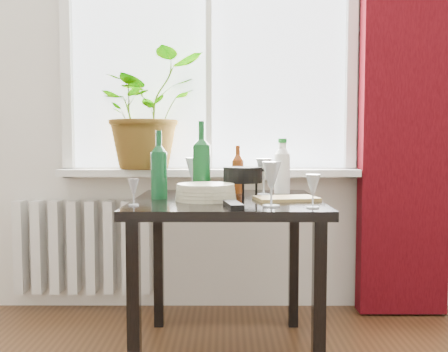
{
  "coord_description": "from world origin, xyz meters",
  "views": [
    {
      "loc": [
        0.1,
        -0.74,
        1.01
      ],
      "look_at": [
        0.09,
        1.55,
        0.85
      ],
      "focal_mm": 40.0,
      "sensor_mm": 36.0,
      "label": 1
    }
  ],
  "objects_px": {
    "wine_bottle_right": "(202,158)",
    "wineglass_back_left": "(192,174)",
    "fondue_pot": "(243,182)",
    "tv_remote": "(233,205)",
    "wineglass_front_right": "(271,184)",
    "wine_bottle_left": "(159,164)",
    "radiator": "(83,247)",
    "potted_plant": "(147,111)",
    "cleaning_bottle": "(282,166)",
    "wineglass_front_left": "(134,192)",
    "plate_stack": "(206,192)",
    "cutting_board": "(286,198)",
    "table": "(226,219)",
    "wineglass_far_right": "(313,191)",
    "wineglass_back_center": "(264,176)",
    "bottle_amber": "(238,169)"
  },
  "relations": [
    {
      "from": "wineglass_far_right",
      "to": "wineglass_back_center",
      "type": "relative_size",
      "value": 0.74
    },
    {
      "from": "wineglass_front_left",
      "to": "potted_plant",
      "type": "bearing_deg",
      "value": 95.17
    },
    {
      "from": "cutting_board",
      "to": "plate_stack",
      "type": "bearing_deg",
      "value": -178.17
    },
    {
      "from": "wine_bottle_right",
      "to": "wineglass_back_left",
      "type": "xyz_separation_m",
      "value": [
        -0.06,
        0.2,
        -0.09
      ]
    },
    {
      "from": "cleaning_bottle",
      "to": "fondue_pot",
      "type": "height_order",
      "value": "cleaning_bottle"
    },
    {
      "from": "wineglass_front_right",
      "to": "wineglass_back_left",
      "type": "bearing_deg",
      "value": 120.67
    },
    {
      "from": "wineglass_front_right",
      "to": "fondue_pot",
      "type": "relative_size",
      "value": 0.89
    },
    {
      "from": "wine_bottle_left",
      "to": "wineglass_back_center",
      "type": "height_order",
      "value": "wine_bottle_left"
    },
    {
      "from": "wine_bottle_right",
      "to": "wineglass_front_right",
      "type": "height_order",
      "value": "wine_bottle_right"
    },
    {
      "from": "wineglass_back_left",
      "to": "wineglass_front_left",
      "type": "xyz_separation_m",
      "value": [
        -0.2,
        -0.58,
        -0.04
      ]
    },
    {
      "from": "potted_plant",
      "to": "fondue_pot",
      "type": "distance_m",
      "value": 0.84
    },
    {
      "from": "wineglass_back_center",
      "to": "wineglass_back_left",
      "type": "xyz_separation_m",
      "value": [
        -0.36,
        0.19,
        -0.0
      ]
    },
    {
      "from": "cleaning_bottle",
      "to": "wineglass_front_right",
      "type": "height_order",
      "value": "cleaning_bottle"
    },
    {
      "from": "wine_bottle_right",
      "to": "tv_remote",
      "type": "xyz_separation_m",
      "value": [
        0.15,
        -0.43,
        -0.18
      ]
    },
    {
      "from": "table",
      "to": "wine_bottle_right",
      "type": "relative_size",
      "value": 2.3
    },
    {
      "from": "fondue_pot",
      "to": "tv_remote",
      "type": "xyz_separation_m",
      "value": [
        -0.05,
        -0.37,
        -0.06
      ]
    },
    {
      "from": "table",
      "to": "wine_bottle_left",
      "type": "bearing_deg",
      "value": 179.05
    },
    {
      "from": "wineglass_front_right",
      "to": "cleaning_bottle",
      "type": "bearing_deg",
      "value": 78.88
    },
    {
      "from": "wine_bottle_left",
      "to": "plate_stack",
      "type": "distance_m",
      "value": 0.26
    },
    {
      "from": "wine_bottle_left",
      "to": "wineglass_back_left",
      "type": "height_order",
      "value": "wine_bottle_left"
    },
    {
      "from": "table",
      "to": "wineglass_far_right",
      "type": "xyz_separation_m",
      "value": [
        0.34,
        -0.32,
        0.16
      ]
    },
    {
      "from": "radiator",
      "to": "plate_stack",
      "type": "bearing_deg",
      "value": -42.43
    },
    {
      "from": "wineglass_front_right",
      "to": "potted_plant",
      "type": "bearing_deg",
      "value": 126.06
    },
    {
      "from": "wineglass_front_left",
      "to": "wineglass_front_right",
      "type": "bearing_deg",
      "value": -2.53
    },
    {
      "from": "radiator",
      "to": "wineglass_far_right",
      "type": "relative_size",
      "value": 5.81
    },
    {
      "from": "wine_bottle_left",
      "to": "cutting_board",
      "type": "bearing_deg",
      "value": -5.53
    },
    {
      "from": "plate_stack",
      "to": "fondue_pot",
      "type": "xyz_separation_m",
      "value": [
        0.17,
        0.14,
        0.04
      ]
    },
    {
      "from": "radiator",
      "to": "potted_plant",
      "type": "relative_size",
      "value": 1.19
    },
    {
      "from": "wineglass_far_right",
      "to": "cutting_board",
      "type": "bearing_deg",
      "value": 105.2
    },
    {
      "from": "wineglass_back_center",
      "to": "cutting_board",
      "type": "distance_m",
      "value": 0.24
    },
    {
      "from": "wine_bottle_left",
      "to": "wineglass_front_right",
      "type": "relative_size",
      "value": 1.7
    },
    {
      "from": "tv_remote",
      "to": "wineglass_back_left",
      "type": "bearing_deg",
      "value": 98.17
    },
    {
      "from": "wineglass_back_center",
      "to": "plate_stack",
      "type": "xyz_separation_m",
      "value": [
        -0.28,
        -0.22,
        -0.06
      ]
    },
    {
      "from": "radiator",
      "to": "wineglass_back_left",
      "type": "relative_size",
      "value": 4.35
    },
    {
      "from": "bottle_amber",
      "to": "wineglass_back_left",
      "type": "distance_m",
      "value": 0.26
    },
    {
      "from": "plate_stack",
      "to": "wineglass_front_left",
      "type": "bearing_deg",
      "value": -147.76
    },
    {
      "from": "wineglass_back_center",
      "to": "wine_bottle_right",
      "type": "bearing_deg",
      "value": -176.58
    },
    {
      "from": "wineglass_front_right",
      "to": "cutting_board",
      "type": "height_order",
      "value": "wineglass_front_right"
    },
    {
      "from": "potted_plant",
      "to": "tv_remote",
      "type": "relative_size",
      "value": 3.65
    },
    {
      "from": "fondue_pot",
      "to": "table",
      "type": "bearing_deg",
      "value": -153.13
    },
    {
      "from": "plate_stack",
      "to": "radiator",
      "type": "bearing_deg",
      "value": 137.57
    },
    {
      "from": "bottle_amber",
      "to": "cutting_board",
      "type": "relative_size",
      "value": 0.91
    },
    {
      "from": "wine_bottle_left",
      "to": "wineglass_back_left",
      "type": "bearing_deg",
      "value": 68.43
    },
    {
      "from": "bottle_amber",
      "to": "wineglass_far_right",
      "type": "xyz_separation_m",
      "value": [
        0.28,
        -0.57,
        -0.06
      ]
    },
    {
      "from": "bottle_amber",
      "to": "wineglass_front_right",
      "type": "distance_m",
      "value": 0.54
    },
    {
      "from": "radiator",
      "to": "wine_bottle_left",
      "type": "xyz_separation_m",
      "value": [
        0.54,
        -0.62,
        0.52
      ]
    },
    {
      "from": "wine_bottle_left",
      "to": "cleaning_bottle",
      "type": "xyz_separation_m",
      "value": [
        0.6,
        0.25,
        -0.02
      ]
    },
    {
      "from": "table",
      "to": "cutting_board",
      "type": "height_order",
      "value": "cutting_board"
    },
    {
      "from": "wineglass_back_left",
      "to": "fondue_pot",
      "type": "height_order",
      "value": "wineglass_back_left"
    },
    {
      "from": "wineglass_back_left",
      "to": "plate_stack",
      "type": "xyz_separation_m",
      "value": [
        0.09,
        -0.4,
        -0.06
      ]
    }
  ]
}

